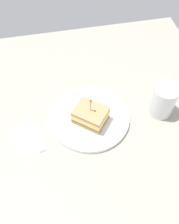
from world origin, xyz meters
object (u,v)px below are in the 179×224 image
plate (90,117)px  sandwich_half_center (89,115)px  knife (22,149)px  drink_glass (163,101)px  napkin (27,136)px  fork (39,143)px

plate → sandwich_half_center: 3.60cm
plate → knife: (6.61, -20.99, -0.51)cm
drink_glass → knife: 43.86cm
drink_glass → napkin: drink_glass is taller
napkin → knife: (4.15, -1.51, 0.10)cm
napkin → knife: size_ratio=0.72×
plate → drink_glass: (1.51, 22.32, 4.15)cm
drink_glass → fork: 38.99cm
sandwich_half_center → drink_glass: 22.70cm
napkin → fork: fork is taller
napkin → plate: bearing=97.2°
knife → fork: bearing=102.3°
plate → drink_glass: bearing=86.1°
sandwich_half_center → napkin: size_ratio=1.22×
sandwich_half_center → drink_glass: sandwich_half_center is taller
napkin → knife: 4.42cm
sandwich_half_center → plate: bearing=167.2°
drink_glass → fork: (4.05, -38.50, -4.67)cm
sandwich_half_center → drink_glass: bearing=90.2°
drink_glass → fork: drink_glass is taller
knife → sandwich_half_center: bearing=103.7°
sandwich_half_center → napkin: bearing=-87.4°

